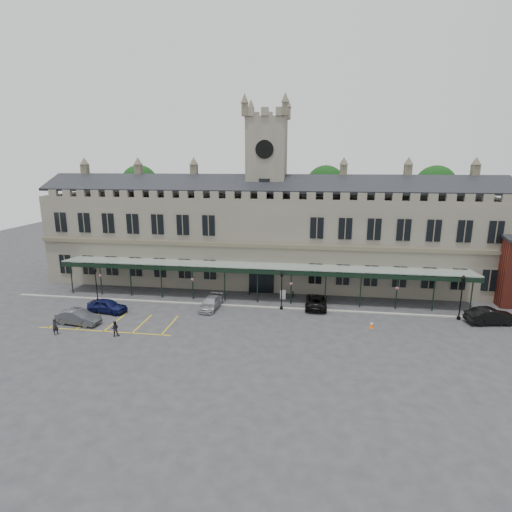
# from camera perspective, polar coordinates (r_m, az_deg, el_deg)

# --- Properties ---
(ground) EXTENTS (140.00, 140.00, 0.00)m
(ground) POSITION_cam_1_polar(r_m,az_deg,el_deg) (41.72, -1.20, -9.94)
(ground) COLOR #2D2D30
(station_building) EXTENTS (60.00, 10.36, 17.30)m
(station_building) POSITION_cam_1_polar(r_m,az_deg,el_deg) (55.01, 1.48, 2.82)
(station_building) COLOR #625E52
(station_building) RESTS_ON ground
(clock_tower) EXTENTS (5.60, 5.60, 24.80)m
(clock_tower) POSITION_cam_1_polar(r_m,az_deg,el_deg) (54.28, 1.53, 9.75)
(clock_tower) COLOR #625E52
(clock_tower) RESTS_ON ground
(canopy) EXTENTS (50.00, 4.10, 4.30)m
(canopy) POSITION_cam_1_polar(r_m,az_deg,el_deg) (47.83, 0.25, -3.80)
(canopy) COLOR #8C9E93
(canopy) RESTS_ON ground
(kerb) EXTENTS (60.00, 0.40, 0.12)m
(kerb) POSITION_cam_1_polar(r_m,az_deg,el_deg) (46.74, -0.09, -7.25)
(kerb) COLOR gray
(kerb) RESTS_ON ground
(parking_markings) EXTENTS (16.00, 6.00, 0.01)m
(parking_markings) POSITION_cam_1_polar(r_m,az_deg,el_deg) (44.75, -19.75, -9.11)
(parking_markings) COLOR gold
(parking_markings) RESTS_ON ground
(tree_behind_left) EXTENTS (6.00, 6.00, 16.00)m
(tree_behind_left) POSITION_cam_1_polar(r_m,az_deg,el_deg) (69.01, -16.27, 9.74)
(tree_behind_left) COLOR #332314
(tree_behind_left) RESTS_ON ground
(tree_behind_mid) EXTENTS (6.00, 6.00, 16.00)m
(tree_behind_mid) POSITION_cam_1_polar(r_m,az_deg,el_deg) (62.94, 9.88, 9.78)
(tree_behind_mid) COLOR #332314
(tree_behind_mid) RESTS_ON ground
(tree_behind_right) EXTENTS (6.00, 6.00, 16.00)m
(tree_behind_right) POSITION_cam_1_polar(r_m,az_deg,el_deg) (65.35, 24.21, 8.95)
(tree_behind_right) COLOR #332314
(tree_behind_right) RESTS_ON ground
(lamp_post_left) EXTENTS (0.40, 0.40, 4.27)m
(lamp_post_left) POSITION_cam_1_polar(r_m,az_deg,el_deg) (51.63, -21.90, -3.34)
(lamp_post_left) COLOR black
(lamp_post_left) RESTS_ON ground
(lamp_post_mid) EXTENTS (0.43, 0.43, 4.58)m
(lamp_post_mid) POSITION_cam_1_polar(r_m,az_deg,el_deg) (45.36, 3.68, -4.37)
(lamp_post_mid) COLOR black
(lamp_post_mid) RESTS_ON ground
(lamp_post_right) EXTENTS (0.47, 0.47, 4.99)m
(lamp_post_right) POSITION_cam_1_polar(r_m,az_deg,el_deg) (47.51, 27.32, -4.75)
(lamp_post_right) COLOR black
(lamp_post_right) RESTS_ON ground
(traffic_cone) EXTENTS (0.45, 0.45, 0.72)m
(traffic_cone) POSITION_cam_1_polar(r_m,az_deg,el_deg) (42.74, 16.18, -9.40)
(traffic_cone) COLOR #EE5907
(traffic_cone) RESTS_ON ground
(sign_board) EXTENTS (0.68, 0.11, 1.16)m
(sign_board) POSITION_cam_1_polar(r_m,az_deg,el_deg) (49.28, 3.86, -5.55)
(sign_board) COLOR black
(sign_board) RESTS_ON ground
(bollard_left) EXTENTS (0.15, 0.15, 0.83)m
(bollard_left) POSITION_cam_1_polar(r_m,az_deg,el_deg) (50.99, -0.95, -5.05)
(bollard_left) COLOR black
(bollard_left) RESTS_ON ground
(bollard_right) EXTENTS (0.15, 0.15, 0.82)m
(bollard_right) POSITION_cam_1_polar(r_m,az_deg,el_deg) (50.01, 5.29, -5.48)
(bollard_right) COLOR black
(bollard_right) RESTS_ON ground
(car_left_a) EXTENTS (4.69, 2.43, 1.53)m
(car_left_a) POSITION_cam_1_polar(r_m,az_deg,el_deg) (47.96, -20.47, -6.69)
(car_left_a) COLOR #0E123E
(car_left_a) RESTS_ON ground
(car_left_b) EXTENTS (4.79, 2.15, 1.53)m
(car_left_b) POSITION_cam_1_polar(r_m,az_deg,el_deg) (45.75, -24.06, -7.98)
(car_left_b) COLOR #3B3E44
(car_left_b) RESTS_ON ground
(car_taxi) EXTENTS (2.21, 4.70, 1.33)m
(car_taxi) POSITION_cam_1_polar(r_m,az_deg,el_deg) (46.39, -6.47, -6.70)
(car_taxi) COLOR #94979B
(car_taxi) RESTS_ON ground
(car_van) EXTENTS (2.52, 5.26, 1.45)m
(car_van) POSITION_cam_1_polar(r_m,az_deg,el_deg) (47.10, 8.61, -6.38)
(car_van) COLOR black
(car_van) RESTS_ON ground
(car_right_b) EXTENTS (5.28, 2.63, 1.66)m
(car_right_b) POSITION_cam_1_polar(r_m,az_deg,el_deg) (48.54, 30.57, -7.42)
(car_right_b) COLOR black
(car_right_b) RESTS_ON ground
(person_a) EXTENTS (0.65, 0.71, 1.63)m
(person_a) POSITION_cam_1_polar(r_m,az_deg,el_deg) (44.04, -26.73, -9.01)
(person_a) COLOR black
(person_a) RESTS_ON ground
(person_b) EXTENTS (0.91, 0.82, 1.54)m
(person_b) POSITION_cam_1_polar(r_m,az_deg,el_deg) (41.46, -19.50, -9.74)
(person_b) COLOR black
(person_b) RESTS_ON ground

